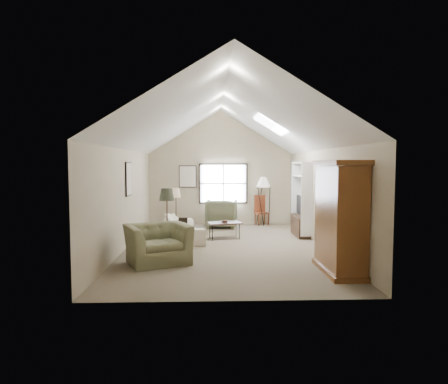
{
  "coord_description": "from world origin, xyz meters",
  "views": [
    {
      "loc": [
        -0.37,
        -10.08,
        2.13
      ],
      "look_at": [
        0.0,
        0.4,
        1.4
      ],
      "focal_mm": 32.0,
      "sensor_mm": 36.0,
      "label": 1
    }
  ],
  "objects_px": {
    "sofa": "(183,228)",
    "side_chair": "(262,210)",
    "side_table": "(183,241)",
    "coffee_table": "(225,231)",
    "armoire": "(340,217)",
    "armchair_near": "(158,244)",
    "armchair_far": "(222,214)"
  },
  "relations": [
    {
      "from": "side_table",
      "to": "side_chair",
      "type": "relative_size",
      "value": 0.54
    },
    {
      "from": "armchair_near",
      "to": "side_table",
      "type": "height_order",
      "value": "armchair_near"
    },
    {
      "from": "coffee_table",
      "to": "side_chair",
      "type": "distance_m",
      "value": 2.86
    },
    {
      "from": "side_chair",
      "to": "armoire",
      "type": "bearing_deg",
      "value": -97.6
    },
    {
      "from": "armchair_far",
      "to": "coffee_table",
      "type": "relative_size",
      "value": 1.12
    },
    {
      "from": "armoire",
      "to": "side_chair",
      "type": "xyz_separation_m",
      "value": [
        -0.75,
        6.1,
        -0.58
      ]
    },
    {
      "from": "armoire",
      "to": "coffee_table",
      "type": "relative_size",
      "value": 2.38
    },
    {
      "from": "sofa",
      "to": "side_chair",
      "type": "bearing_deg",
      "value": -56.43
    },
    {
      "from": "side_table",
      "to": "side_chair",
      "type": "bearing_deg",
      "value": 59.66
    },
    {
      "from": "coffee_table",
      "to": "side_table",
      "type": "distance_m",
      "value": 2.02
    },
    {
      "from": "sofa",
      "to": "armchair_far",
      "type": "relative_size",
      "value": 2.18
    },
    {
      "from": "side_table",
      "to": "side_chair",
      "type": "height_order",
      "value": "side_chair"
    },
    {
      "from": "armchair_far",
      "to": "side_table",
      "type": "bearing_deg",
      "value": 80.89
    },
    {
      "from": "armchair_near",
      "to": "armchair_far",
      "type": "bearing_deg",
      "value": 48.68
    },
    {
      "from": "armchair_far",
      "to": "coffee_table",
      "type": "distance_m",
      "value": 2.06
    },
    {
      "from": "sofa",
      "to": "side_chair",
      "type": "height_order",
      "value": "side_chair"
    },
    {
      "from": "sofa",
      "to": "coffee_table",
      "type": "relative_size",
      "value": 2.44
    },
    {
      "from": "armchair_far",
      "to": "armchair_near",
      "type": "bearing_deg",
      "value": 78.8
    },
    {
      "from": "side_chair",
      "to": "armchair_far",
      "type": "bearing_deg",
      "value": -177.36
    },
    {
      "from": "sofa",
      "to": "side_table",
      "type": "height_order",
      "value": "sofa"
    },
    {
      "from": "coffee_table",
      "to": "armoire",
      "type": "bearing_deg",
      "value": -59.41
    },
    {
      "from": "armoire",
      "to": "armchair_near",
      "type": "xyz_separation_m",
      "value": [
        -3.68,
        0.87,
        -0.68
      ]
    },
    {
      "from": "armoire",
      "to": "coffee_table",
      "type": "distance_m",
      "value": 4.29
    },
    {
      "from": "armchair_near",
      "to": "side_table",
      "type": "xyz_separation_m",
      "value": [
        0.48,
        1.03,
        -0.13
      ]
    },
    {
      "from": "coffee_table",
      "to": "side_chair",
      "type": "bearing_deg",
      "value": 60.8
    },
    {
      "from": "armoire",
      "to": "side_chair",
      "type": "bearing_deg",
      "value": 96.97
    },
    {
      "from": "armoire",
      "to": "coffee_table",
      "type": "xyz_separation_m",
      "value": [
        -2.14,
        3.61,
        -0.86
      ]
    },
    {
      "from": "armchair_near",
      "to": "side_chair",
      "type": "relative_size",
      "value": 1.22
    },
    {
      "from": "armchair_far",
      "to": "side_table",
      "type": "distance_m",
      "value": 3.91
    },
    {
      "from": "coffee_table",
      "to": "side_chair",
      "type": "height_order",
      "value": "side_chair"
    },
    {
      "from": "armoire",
      "to": "side_chair",
      "type": "height_order",
      "value": "armoire"
    },
    {
      "from": "armoire",
      "to": "armchair_near",
      "type": "height_order",
      "value": "armoire"
    }
  ]
}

